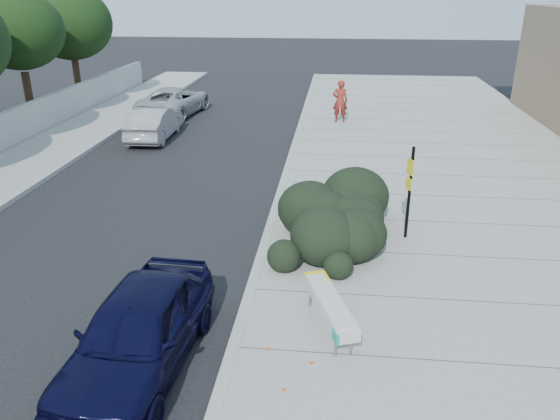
{
  "coord_description": "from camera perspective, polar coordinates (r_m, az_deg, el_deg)",
  "views": [
    {
      "loc": [
        1.66,
        -9.83,
        6.06
      ],
      "look_at": [
        0.37,
        2.34,
        1.0
      ],
      "focal_mm": 35.0,
      "sensor_mm": 36.0,
      "label": 1
    }
  ],
  "objects": [
    {
      "name": "sedan_navy",
      "position": [
        9.61,
        -14.58,
        -12.13
      ],
      "size": [
        1.94,
        4.31,
        1.44
      ],
      "primitive_type": "imported",
      "rotation": [
        0.0,
        0.0,
        -0.06
      ],
      "color": "black",
      "rests_on": "ground"
    },
    {
      "name": "sign_post",
      "position": [
        13.67,
        13.38,
        2.36
      ],
      "size": [
        0.14,
        0.26,
        2.36
      ],
      "rotation": [
        0.0,
        0.0,
        0.43
      ],
      "color": "black",
      "rests_on": "sidewalk_near"
    },
    {
      "name": "hedge",
      "position": [
        13.64,
        5.32,
        0.46
      ],
      "size": [
        3.05,
        4.74,
        1.64
      ],
      "primitive_type": "ellipsoid",
      "rotation": [
        0.0,
        0.0,
        0.21
      ],
      "color": "black",
      "rests_on": "sidewalk_near"
    },
    {
      "name": "bike_rack",
      "position": [
        13.85,
        5.28,
        -0.2
      ],
      "size": [
        0.19,
        0.67,
        0.99
      ],
      "rotation": [
        0.0,
        0.0,
        0.2
      ],
      "color": "black",
      "rests_on": "sidewalk_near"
    },
    {
      "name": "bench",
      "position": [
        10.14,
        5.2,
        -9.83
      ],
      "size": [
        1.09,
        2.17,
        0.64
      ],
      "rotation": [
        0.0,
        0.0,
        0.33
      ],
      "color": "gray",
      "rests_on": "sidewalk_near"
    },
    {
      "name": "sidewalk_near",
      "position": [
        16.47,
        19.44,
        -0.19
      ],
      "size": [
        11.2,
        50.0,
        0.15
      ],
      "primitive_type": "cube",
      "color": "gray",
      "rests_on": "ground"
    },
    {
      "name": "curb_near",
      "position": [
        16.07,
        -0.32,
        0.65
      ],
      "size": [
        0.22,
        50.0,
        0.17
      ],
      "primitive_type": "cube",
      "color": "#9E9E99",
      "rests_on": "ground"
    },
    {
      "name": "tree_far_f",
      "position": [
        32.17,
        -21.12,
        17.73
      ],
      "size": [
        4.4,
        4.4,
        6.07
      ],
      "color": "#332114",
      "rests_on": "ground"
    },
    {
      "name": "suv_silver",
      "position": [
        28.28,
        -11.02,
        11.13
      ],
      "size": [
        2.9,
        5.25,
        1.39
      ],
      "primitive_type": "imported",
      "rotation": [
        0.0,
        0.0,
        3.02
      ],
      "color": "#ABAFB1",
      "rests_on": "ground"
    },
    {
      "name": "tree_far_e",
      "position": [
        27.78,
        -25.74,
        16.5
      ],
      "size": [
        4.0,
        4.0,
        5.9
      ],
      "color": "#332114",
      "rests_on": "ground"
    },
    {
      "name": "ground",
      "position": [
        11.67,
        -3.06,
        -8.86
      ],
      "size": [
        120.0,
        120.0,
        0.0
      ],
      "primitive_type": "plane",
      "color": "black",
      "rests_on": "ground"
    },
    {
      "name": "curb_far",
      "position": [
        18.68,
        -25.52,
        1.54
      ],
      "size": [
        0.22,
        50.0,
        0.17
      ],
      "primitive_type": "cube",
      "color": "#9E9E99",
      "rests_on": "ground"
    },
    {
      "name": "pedestrian",
      "position": [
        25.7,
        6.3,
        11.23
      ],
      "size": [
        0.71,
        0.48,
        1.92
      ],
      "primitive_type": "imported",
      "rotation": [
        0.0,
        0.0,
        3.17
      ],
      "color": "maroon",
      "rests_on": "sidewalk_near"
    },
    {
      "name": "wagon_silver",
      "position": [
        23.87,
        -13.0,
        8.85
      ],
      "size": [
        1.55,
        4.12,
        1.34
      ],
      "primitive_type": "imported",
      "rotation": [
        0.0,
        0.0,
        3.17
      ],
      "color": "#9B9C9F",
      "rests_on": "ground"
    }
  ]
}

